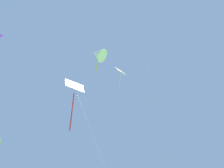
# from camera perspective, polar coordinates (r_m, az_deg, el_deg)

# --- Properties ---
(kite_yellow_diamond) EXTENTS (2.07, 11.82, 21.93)m
(kite_yellow_diamond) POSITION_cam_1_polar(r_m,az_deg,el_deg) (42.98, 2.04, 2.07)
(kite_yellow_diamond) COLOR yellow
(kite_yellow_diamond) RESTS_ON ground_plane
(kite_white_distant) EXTENTS (4.54, 9.28, 19.80)m
(kite_white_distant) POSITION_cam_1_polar(r_m,az_deg,el_deg) (33.32, -3.29, 6.96)
(kite_white_distant) COLOR white
(kite_white_distant) RESTS_ON ground_plane
(kite_pink_low) EXTENTS (3.80, 7.10, 9.20)m
(kite_pink_low) POSITION_cam_1_polar(r_m,az_deg,el_deg) (17.63, -8.74, -2.54)
(kite_pink_low) COLOR pink
(kite_pink_low) RESTS_ON ground_plane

